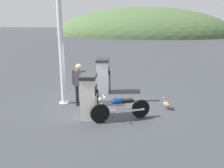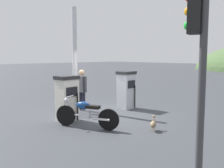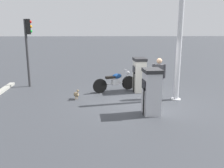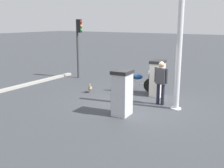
{
  "view_description": "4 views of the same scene",
  "coord_description": "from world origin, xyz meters",
  "px_view_note": "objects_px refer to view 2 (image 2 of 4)",
  "views": [
    {
      "loc": [
        1.66,
        -9.51,
        3.54
      ],
      "look_at": [
        0.41,
        0.07,
        0.83
      ],
      "focal_mm": 39.67,
      "sensor_mm": 36.0,
      "label": 1
    },
    {
      "loc": [
        7.02,
        -6.4,
        2.26
      ],
      "look_at": [
        0.72,
        -0.25,
        1.26
      ],
      "focal_mm": 40.63,
      "sensor_mm": 36.0,
      "label": 2
    },
    {
      "loc": [
        1.39,
        9.61,
        3.02
      ],
      "look_at": [
        1.12,
        0.54,
        0.85
      ],
      "focal_mm": 39.64,
      "sensor_mm": 36.0,
      "label": 3
    },
    {
      "loc": [
        -4.79,
        9.27,
        3.21
      ],
      "look_at": [
        1.15,
        0.04,
        0.66
      ],
      "focal_mm": 43.49,
      "sensor_mm": 36.0,
      "label": 4
    }
  ],
  "objects_px": {
    "motorcycle_near_pump": "(86,113)",
    "wandering_duck": "(153,124)",
    "attendant_person": "(82,88)",
    "fuel_pump_near": "(67,98)",
    "canopy_support_pole": "(75,61)",
    "roadside_traffic_light": "(198,54)",
    "fuel_pump_far": "(126,90)"
  },
  "relations": [
    {
      "from": "attendant_person",
      "to": "roadside_traffic_light",
      "type": "distance_m",
      "value": 6.5
    },
    {
      "from": "attendant_person",
      "to": "canopy_support_pole",
      "type": "xyz_separation_m",
      "value": [
        -0.72,
        0.2,
        1.05
      ]
    },
    {
      "from": "fuel_pump_far",
      "to": "motorcycle_near_pump",
      "type": "height_order",
      "value": "fuel_pump_far"
    },
    {
      "from": "motorcycle_near_pump",
      "to": "wandering_duck",
      "type": "distance_m",
      "value": 2.1
    },
    {
      "from": "attendant_person",
      "to": "roadside_traffic_light",
      "type": "height_order",
      "value": "roadside_traffic_light"
    },
    {
      "from": "motorcycle_near_pump",
      "to": "attendant_person",
      "type": "height_order",
      "value": "attendant_person"
    },
    {
      "from": "fuel_pump_near",
      "to": "fuel_pump_far",
      "type": "relative_size",
      "value": 0.99
    },
    {
      "from": "wandering_duck",
      "to": "roadside_traffic_light",
      "type": "bearing_deg",
      "value": -42.56
    },
    {
      "from": "wandering_duck",
      "to": "canopy_support_pole",
      "type": "bearing_deg",
      "value": 177.71
    },
    {
      "from": "fuel_pump_far",
      "to": "motorcycle_near_pump",
      "type": "bearing_deg",
      "value": -70.19
    },
    {
      "from": "motorcycle_near_pump",
      "to": "attendant_person",
      "type": "bearing_deg",
      "value": 145.16
    },
    {
      "from": "motorcycle_near_pump",
      "to": "roadside_traffic_light",
      "type": "relative_size",
      "value": 0.6
    },
    {
      "from": "fuel_pump_near",
      "to": "wandering_duck",
      "type": "height_order",
      "value": "fuel_pump_near"
    },
    {
      "from": "attendant_person",
      "to": "wandering_duck",
      "type": "relative_size",
      "value": 3.81
    },
    {
      "from": "fuel_pump_far",
      "to": "attendant_person",
      "type": "distance_m",
      "value": 1.98
    },
    {
      "from": "wandering_duck",
      "to": "attendant_person",
      "type": "bearing_deg",
      "value": -179.43
    },
    {
      "from": "canopy_support_pole",
      "to": "attendant_person",
      "type": "bearing_deg",
      "value": -15.55
    },
    {
      "from": "motorcycle_near_pump",
      "to": "roadside_traffic_light",
      "type": "bearing_deg",
      "value": -14.18
    },
    {
      "from": "fuel_pump_far",
      "to": "wandering_duck",
      "type": "xyz_separation_m",
      "value": [
        2.78,
        -1.83,
        -0.59
      ]
    },
    {
      "from": "fuel_pump_near",
      "to": "fuel_pump_far",
      "type": "distance_m",
      "value": 3.0
    },
    {
      "from": "attendant_person",
      "to": "fuel_pump_far",
      "type": "bearing_deg",
      "value": 70.98
    },
    {
      "from": "wandering_duck",
      "to": "roadside_traffic_light",
      "type": "height_order",
      "value": "roadside_traffic_light"
    },
    {
      "from": "attendant_person",
      "to": "wandering_duck",
      "type": "distance_m",
      "value": 3.51
    },
    {
      "from": "motorcycle_near_pump",
      "to": "wandering_duck",
      "type": "xyz_separation_m",
      "value": [
        1.67,
        1.26,
        -0.24
      ]
    },
    {
      "from": "attendant_person",
      "to": "fuel_pump_near",
      "type": "bearing_deg",
      "value": -60.54
    },
    {
      "from": "fuel_pump_near",
      "to": "canopy_support_pole",
      "type": "height_order",
      "value": "canopy_support_pole"
    },
    {
      "from": "attendant_person",
      "to": "canopy_support_pole",
      "type": "bearing_deg",
      "value": 164.45
    },
    {
      "from": "fuel_pump_far",
      "to": "roadside_traffic_light",
      "type": "distance_m",
      "value": 6.89
    },
    {
      "from": "fuel_pump_near",
      "to": "attendant_person",
      "type": "relative_size",
      "value": 0.92
    },
    {
      "from": "wandering_duck",
      "to": "canopy_support_pole",
      "type": "xyz_separation_m",
      "value": [
        -4.15,
        0.17,
        1.81
      ]
    },
    {
      "from": "wandering_duck",
      "to": "roadside_traffic_light",
      "type": "distance_m",
      "value": 4.0
    },
    {
      "from": "fuel_pump_near",
      "to": "canopy_support_pole",
      "type": "distance_m",
      "value": 2.27
    }
  ]
}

